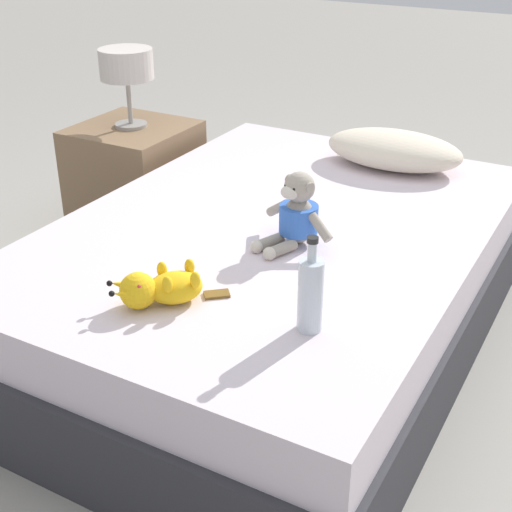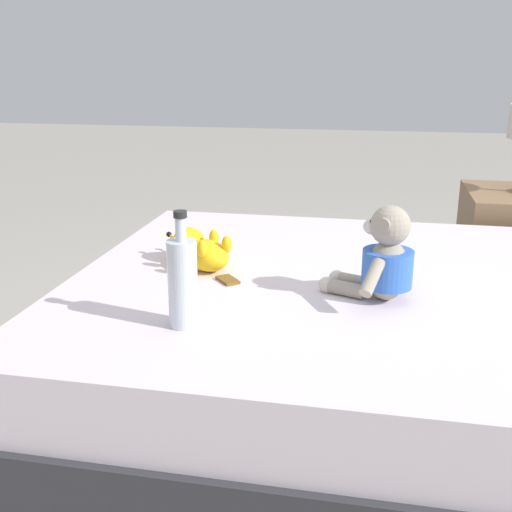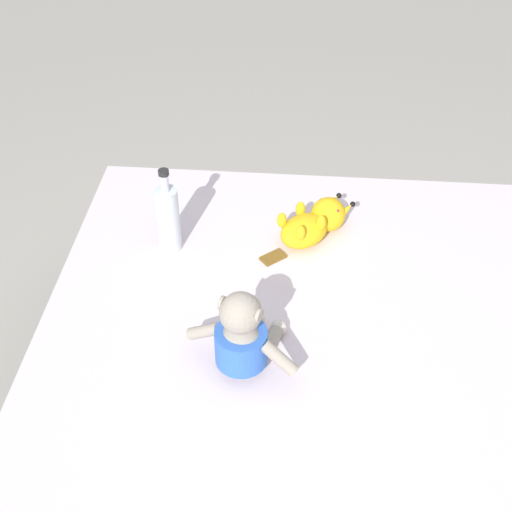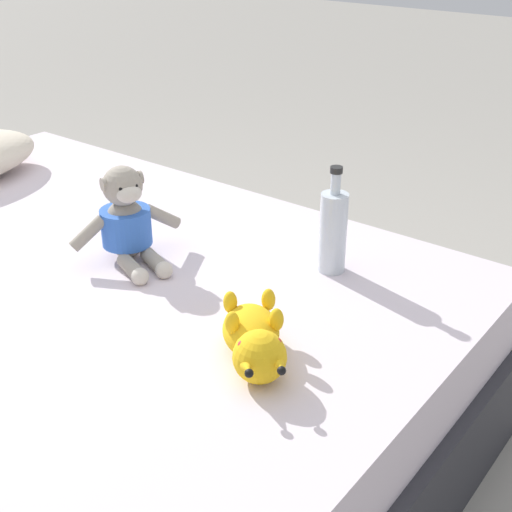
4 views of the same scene
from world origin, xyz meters
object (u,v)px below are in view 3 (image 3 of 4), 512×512
Objects in this scene: bed at (289,467)px; glass_bottle at (166,218)px; plush_yellow_creature at (312,223)px; plush_monkey at (241,338)px.

glass_bottle reaches higher than bed.
bed is 0.68m from plush_yellow_creature.
bed is 0.37m from plush_monkey.
plush_monkey is (0.13, -0.11, 0.33)m from bed.
glass_bottle reaches higher than plush_yellow_creature.
bed is at bearing 138.25° from plush_monkey.
plush_yellow_creature is (-0.03, -0.62, 0.28)m from bed.
plush_monkey is 1.07× the size of glass_bottle.
plush_monkey reaches higher than plush_yellow_creature.
bed is at bearing 87.62° from plush_yellow_creature.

